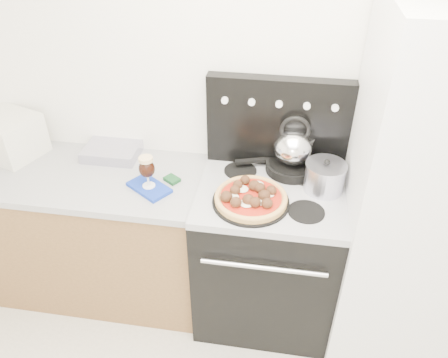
% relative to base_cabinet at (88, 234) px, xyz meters
% --- Properties ---
extents(room_shell, '(3.52, 3.01, 2.52)m').
position_rel_base_cabinet_xyz_m(room_shell, '(1.02, -0.91, 0.82)').
color(room_shell, beige).
rests_on(room_shell, ground).
extents(base_cabinet, '(1.45, 0.60, 0.86)m').
position_rel_base_cabinet_xyz_m(base_cabinet, '(0.00, 0.00, 0.00)').
color(base_cabinet, brown).
rests_on(base_cabinet, ground).
extents(countertop, '(1.48, 0.63, 0.04)m').
position_rel_base_cabinet_xyz_m(countertop, '(0.00, 0.00, 0.45)').
color(countertop, '#A2A2A5').
rests_on(countertop, base_cabinet).
extents(stove_body, '(0.76, 0.65, 0.88)m').
position_rel_base_cabinet_xyz_m(stove_body, '(1.10, -0.02, 0.01)').
color(stove_body, black).
rests_on(stove_body, ground).
extents(cooktop, '(0.76, 0.65, 0.04)m').
position_rel_base_cabinet_xyz_m(cooktop, '(1.10, -0.02, 0.47)').
color(cooktop, '#ADADB2').
rests_on(cooktop, stove_body).
extents(backguard, '(0.76, 0.08, 0.50)m').
position_rel_base_cabinet_xyz_m(backguard, '(1.10, 0.25, 0.74)').
color(backguard, black).
rests_on(backguard, cooktop).
extents(fridge, '(0.64, 0.68, 1.90)m').
position_rel_base_cabinet_xyz_m(fridge, '(1.80, -0.05, 0.52)').
color(fridge, silver).
rests_on(fridge, ground).
extents(toaster_oven, '(0.45, 0.39, 0.24)m').
position_rel_base_cabinet_xyz_m(toaster_oven, '(-0.45, 0.14, 0.59)').
color(toaster_oven, beige).
rests_on(toaster_oven, countertop).
extents(foil_sheet, '(0.31, 0.23, 0.06)m').
position_rel_base_cabinet_xyz_m(foil_sheet, '(0.16, 0.19, 0.50)').
color(foil_sheet, silver).
rests_on(foil_sheet, countertop).
extents(oven_mitt, '(0.26, 0.24, 0.02)m').
position_rel_base_cabinet_xyz_m(oven_mitt, '(0.47, -0.09, 0.48)').
color(oven_mitt, '#1533AA').
rests_on(oven_mitt, countertop).
extents(beer_glass, '(0.10, 0.10, 0.18)m').
position_rel_base_cabinet_xyz_m(beer_glass, '(0.47, -0.09, 0.58)').
color(beer_glass, black).
rests_on(beer_glass, oven_mitt).
extents(pizza_pan, '(0.48, 0.48, 0.01)m').
position_rel_base_cabinet_xyz_m(pizza_pan, '(1.01, -0.14, 0.50)').
color(pizza_pan, black).
rests_on(pizza_pan, cooktop).
extents(pizza, '(0.44, 0.44, 0.05)m').
position_rel_base_cabinet_xyz_m(pizza, '(1.01, -0.14, 0.53)').
color(pizza, tan).
rests_on(pizza, pizza_pan).
extents(skillet, '(0.35, 0.35, 0.05)m').
position_rel_base_cabinet_xyz_m(skillet, '(1.20, 0.17, 0.51)').
color(skillet, '#262323').
rests_on(skillet, cooktop).
extents(tea_kettle, '(0.24, 0.24, 0.24)m').
position_rel_base_cabinet_xyz_m(tea_kettle, '(1.20, 0.17, 0.66)').
color(tea_kettle, silver).
rests_on(tea_kettle, skillet).
extents(stock_pot, '(0.24, 0.24, 0.15)m').
position_rel_base_cabinet_xyz_m(stock_pot, '(1.37, 0.02, 0.56)').
color(stock_pot, silver).
rests_on(stock_pot, cooktop).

